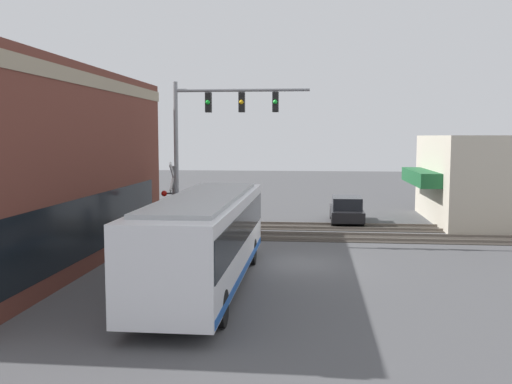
% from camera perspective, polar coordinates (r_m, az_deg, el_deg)
% --- Properties ---
extents(ground_plane, '(120.00, 120.00, 0.00)m').
position_cam_1_polar(ground_plane, '(22.57, 3.88, -7.18)').
color(ground_plane, '#4C4C4F').
extents(shop_building, '(9.64, 9.56, 5.03)m').
position_cam_1_polar(shop_building, '(35.92, 23.52, 1.19)').
color(shop_building, beige).
rests_on(shop_building, ground).
extents(city_bus, '(11.41, 2.59, 3.07)m').
position_cam_1_polar(city_bus, '(18.88, -5.05, -4.45)').
color(city_bus, silver).
rests_on(city_bus, ground).
extents(traffic_signal_gantry, '(0.42, 6.23, 7.47)m').
position_cam_1_polar(traffic_signal_gantry, '(26.28, -4.28, 6.60)').
color(traffic_signal_gantry, gray).
rests_on(traffic_signal_gantry, ground).
extents(crossing_signal, '(1.41, 1.18, 3.81)m').
position_cam_1_polar(crossing_signal, '(27.08, -8.22, -0.16)').
color(crossing_signal, gray).
rests_on(crossing_signal, ground).
extents(rail_track_near, '(2.60, 60.00, 0.15)m').
position_cam_1_polar(rail_track_near, '(28.44, 4.31, -4.45)').
color(rail_track_near, '#332D28').
rests_on(rail_track_near, ground).
extents(rail_track_far, '(2.60, 60.00, 0.15)m').
position_cam_1_polar(rail_track_far, '(31.60, 4.47, -3.44)').
color(rail_track_far, '#332D28').
rests_on(rail_track_far, ground).
extents(parked_car_black, '(4.42, 1.82, 1.53)m').
position_cam_1_polar(parked_car_black, '(33.31, 9.04, -1.85)').
color(parked_car_black, black).
rests_on(parked_car_black, ground).
extents(pedestrian_at_crossing, '(0.34, 0.34, 1.71)m').
position_cam_1_polar(pedestrian_at_crossing, '(27.06, -6.21, -3.18)').
color(pedestrian_at_crossing, black).
rests_on(pedestrian_at_crossing, ground).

